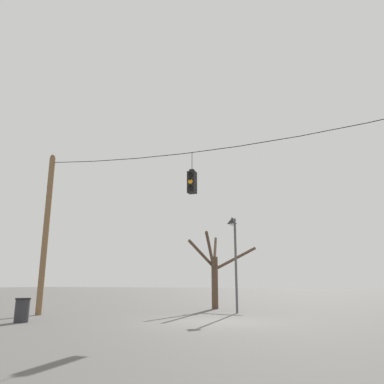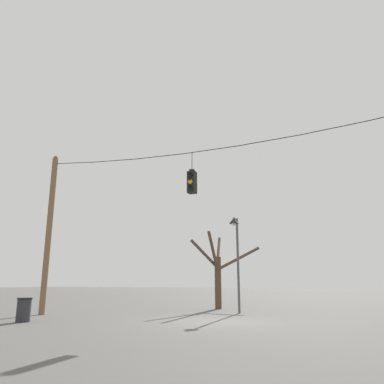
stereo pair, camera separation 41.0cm
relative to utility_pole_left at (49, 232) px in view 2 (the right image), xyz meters
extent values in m
plane|color=#565451|center=(8.59, 0.11, -3.94)|extent=(200.00, 200.00, 0.00)
cylinder|color=brown|center=(0.00, 0.00, -0.07)|extent=(0.29, 0.29, 7.74)
sphere|color=brown|center=(0.00, 0.00, 3.85)|extent=(0.23, 0.23, 0.23)
cylinder|color=black|center=(1.23, 0.00, 3.43)|extent=(2.46, 0.03, 0.27)
cylinder|color=black|center=(3.68, 0.00, 3.23)|extent=(2.46, 0.03, 0.19)
cylinder|color=black|center=(6.14, 0.00, 3.11)|extent=(2.46, 0.03, 0.11)
cylinder|color=black|center=(8.59, 0.00, 3.07)|extent=(2.46, 0.03, 0.03)
cylinder|color=black|center=(11.05, 0.00, 3.11)|extent=(2.46, 0.03, 0.11)
cylinder|color=black|center=(13.50, 0.00, 3.23)|extent=(2.46, 0.03, 0.19)
cube|color=black|center=(7.74, 0.00, 1.71)|extent=(0.34, 0.34, 0.96)
cube|color=black|center=(7.74, 0.00, 2.24)|extent=(0.19, 0.19, 0.10)
cylinder|color=black|center=(7.74, 0.00, 2.68)|extent=(0.02, 0.02, 0.78)
cylinder|color=black|center=(7.74, -0.18, 2.00)|extent=(0.20, 0.03, 0.20)
cylinder|color=black|center=(7.74, -0.23, 2.09)|extent=(0.07, 0.12, 0.07)
cylinder|color=orange|center=(7.74, -0.18, 1.71)|extent=(0.20, 0.03, 0.20)
cylinder|color=black|center=(7.74, -0.23, 1.80)|extent=(0.07, 0.12, 0.07)
cylinder|color=black|center=(7.74, -0.18, 1.42)|extent=(0.20, 0.03, 0.20)
cylinder|color=black|center=(7.74, -0.23, 1.51)|extent=(0.07, 0.12, 0.07)
cylinder|color=black|center=(7.74, 0.18, 2.00)|extent=(0.20, 0.03, 0.20)
cylinder|color=black|center=(7.74, 0.23, 2.09)|extent=(0.07, 0.12, 0.07)
cylinder|color=orange|center=(7.74, 0.18, 1.71)|extent=(0.20, 0.03, 0.20)
cylinder|color=black|center=(7.74, 0.23, 1.80)|extent=(0.07, 0.12, 0.07)
cylinder|color=black|center=(7.74, 0.18, 1.42)|extent=(0.20, 0.03, 0.20)
cylinder|color=black|center=(7.74, 0.23, 1.51)|extent=(0.07, 0.12, 0.07)
cylinder|color=#515156|center=(8.36, 4.53, -1.56)|extent=(0.12, 0.12, 4.75)
cylinder|color=#515156|center=(8.36, 4.26, 0.76)|extent=(0.07, 0.54, 0.07)
cone|color=#232328|center=(8.36, 3.99, 0.61)|extent=(0.49, 0.49, 0.30)
sphere|color=silver|center=(8.36, 3.99, 0.47)|extent=(0.22, 0.22, 0.22)
cylinder|color=brown|center=(6.36, 7.12, -2.46)|extent=(0.38, 0.38, 2.97)
cylinder|color=brown|center=(6.03, 5.93, -0.91)|extent=(0.86, 2.51, 1.55)
cylinder|color=brown|center=(6.11, 8.05, -0.41)|extent=(0.69, 2.00, 1.66)
cylinder|color=brown|center=(7.46, 7.81, -1.05)|extent=(2.34, 1.57, 1.46)
cylinder|color=brown|center=(6.48, 6.09, -0.78)|extent=(0.40, 2.19, 2.22)
cylinder|color=#2D2D33|center=(1.89, -2.89, -3.52)|extent=(0.52, 0.52, 0.84)
cylinder|color=black|center=(1.89, -2.89, -3.07)|extent=(0.56, 0.56, 0.06)
camera|label=1|loc=(13.43, -14.40, -2.48)|focal=35.00mm
camera|label=2|loc=(13.81, -14.24, -2.48)|focal=35.00mm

